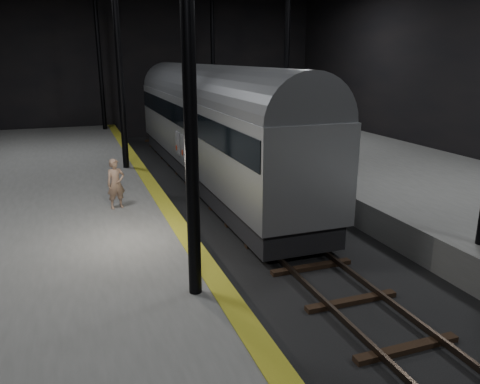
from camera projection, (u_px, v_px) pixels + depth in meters
name	position (u px, v px, depth m)	size (l,w,h in m)	color
ground	(281.00, 243.00, 14.76)	(44.00, 44.00, 0.00)	black
platform_left	(20.00, 262.00, 12.18)	(9.00, 43.80, 1.00)	#575754
platform_right	(469.00, 204.00, 17.07)	(9.00, 43.80, 1.00)	#575754
tactile_strip	(179.00, 225.00, 13.43)	(0.50, 43.80, 0.01)	olive
track	(281.00, 241.00, 14.74)	(2.40, 43.00, 0.24)	#3F3328
train	(209.00, 120.00, 21.15)	(2.93, 19.54, 5.22)	#A9ACB1
woman	(116.00, 184.00, 14.76)	(0.58, 0.38, 1.60)	#906F58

